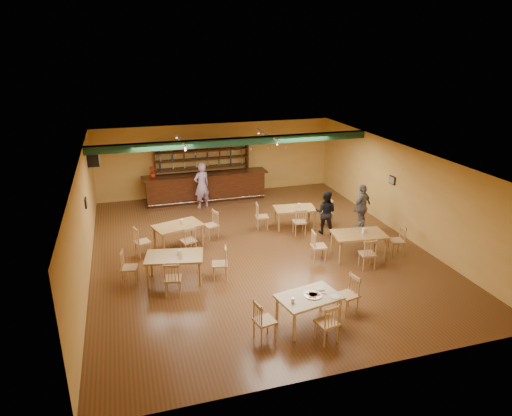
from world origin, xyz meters
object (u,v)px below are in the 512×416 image
object	(u,v)px
dining_table_a	(178,236)
patron_right_a	(326,212)
bar_counter	(206,187)
patron_bar	(202,185)
dining_table_c	(175,268)
dining_table_b	(294,217)
near_table	(308,310)
dining_table_d	(358,245)

from	to	relation	value
dining_table_a	patron_right_a	size ratio (longest dim) A/B	0.99
bar_counter	patron_bar	world-z (taller)	patron_bar
dining_table_c	patron_right_a	size ratio (longest dim) A/B	1.02
dining_table_b	near_table	world-z (taller)	near_table
bar_counter	patron_right_a	bearing A→B (deg)	-54.59
dining_table_b	dining_table_d	bearing A→B (deg)	-64.36
patron_bar	dining_table_a	bearing A→B (deg)	46.89
near_table	dining_table_b	bearing A→B (deg)	60.42
dining_table_c	dining_table_b	bearing A→B (deg)	42.52
near_table	dining_table_a	bearing A→B (deg)	102.31
bar_counter	patron_bar	distance (m)	0.94
dining_table_d	patron_bar	size ratio (longest dim) A/B	0.86
dining_table_d	dining_table_c	bearing A→B (deg)	-173.96
dining_table_a	dining_table_d	xyz separation A→B (m)	(5.08, -2.33, 0.02)
dining_table_c	dining_table_d	distance (m)	5.46
dining_table_c	patron_right_a	world-z (taller)	patron_right_a
bar_counter	dining_table_b	bearing A→B (deg)	-57.00
dining_table_c	near_table	size ratio (longest dim) A/B	1.10
near_table	patron_right_a	size ratio (longest dim) A/B	0.93
bar_counter	dining_table_c	xyz separation A→B (m)	(-2.07, -6.48, -0.18)
bar_counter	patron_bar	size ratio (longest dim) A/B	2.82
bar_counter	dining_table_a	size ratio (longest dim) A/B	3.45
near_table	patron_right_a	world-z (taller)	patron_right_a
dining_table_b	patron_bar	bearing A→B (deg)	140.13
dining_table_b	dining_table_c	world-z (taller)	dining_table_c
dining_table_c	near_table	world-z (taller)	dining_table_c
near_table	patron_bar	world-z (taller)	patron_bar
dining_table_a	dining_table_d	world-z (taller)	dining_table_d
dining_table_c	near_table	xyz separation A→B (m)	(2.66, -2.94, -0.01)
dining_table_c	dining_table_d	world-z (taller)	dining_table_d
bar_counter	dining_table_b	xyz separation A→B (m)	(2.44, -3.75, -0.21)
near_table	dining_table_c	bearing A→B (deg)	120.70
dining_table_a	patron_bar	world-z (taller)	patron_bar
near_table	patron_bar	distance (m)	8.65
dining_table_b	dining_table_c	size ratio (longest dim) A/B	0.93
dining_table_b	dining_table_c	distance (m)	5.27
dining_table_d	near_table	xyz separation A→B (m)	(-2.80, -2.83, -0.02)
bar_counter	dining_table_d	size ratio (longest dim) A/B	3.27
dining_table_a	near_table	world-z (taller)	near_table
near_table	bar_counter	bearing A→B (deg)	82.09
bar_counter	dining_table_a	distance (m)	4.58
dining_table_c	near_table	bearing A→B (deg)	-36.42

